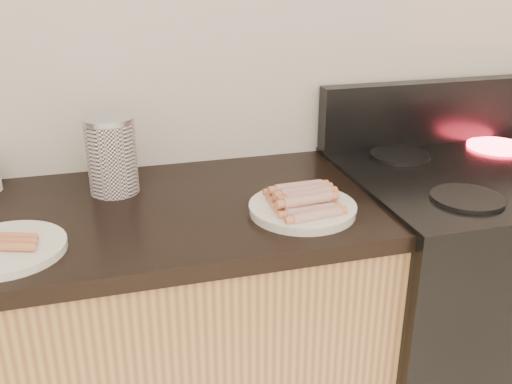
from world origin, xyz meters
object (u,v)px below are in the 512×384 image
object	(u,v)px
stove	(461,307)
side_plate	(6,249)
main_plate	(302,210)
canister	(112,155)

from	to	relation	value
stove	side_plate	bearing A→B (deg)	-173.83
stove	main_plate	bearing A→B (deg)	-169.18
main_plate	canister	distance (m)	0.51
stove	main_plate	size ratio (longest dim) A/B	3.58
stove	side_plate	world-z (taller)	side_plate
stove	canister	world-z (taller)	canister
main_plate	canister	world-z (taller)	canister
main_plate	side_plate	distance (m)	0.66
main_plate	side_plate	size ratio (longest dim) A/B	1.04
main_plate	canister	size ratio (longest dim) A/B	1.27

